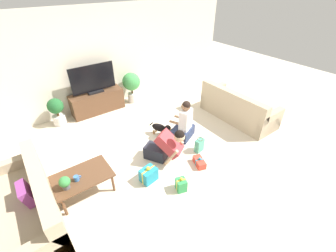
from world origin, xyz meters
TOP-DOWN VIEW (x-y plane):
  - ground_plane at (0.00, 0.00)m, footprint 16.00×16.00m
  - wall_back at (0.00, 2.63)m, footprint 8.40×0.06m
  - sofa_left at (-2.43, -0.26)m, footprint 0.83×1.95m
  - sofa_right at (2.43, -0.15)m, footprint 0.83×1.95m
  - coffee_table at (-1.60, -0.22)m, footprint 0.93×0.62m
  - tv_console at (-0.33, 2.34)m, footprint 1.39×0.45m
  - tv at (-0.33, 2.34)m, footprint 1.14×0.20m
  - potted_plant_back_right at (0.71, 2.29)m, footprint 0.50×0.50m
  - potted_plant_back_left at (-1.38, 2.29)m, footprint 0.38×0.38m
  - person_kneeling at (-0.00, -0.38)m, footprint 0.66×0.83m
  - person_sitting at (0.80, 0.03)m, footprint 0.64×0.61m
  - dog at (0.42, 0.39)m, footprint 0.34×0.53m
  - gift_box_a at (-0.23, -1.15)m, footprint 0.21×0.22m
  - gift_box_b at (-0.57, -0.63)m, footprint 0.33×0.27m
  - gift_box_c at (0.46, -0.88)m, footprint 0.26×0.36m
  - gift_bag_a at (0.75, -0.56)m, footprint 0.22×0.15m
  - mug at (-1.69, -0.28)m, footprint 0.12×0.08m
  - tabletop_plant at (-1.87, -0.34)m, footprint 0.17×0.17m

SIDE VIEW (x-z plane):
  - ground_plane at x=0.00m, z-range 0.00..0.00m
  - gift_box_c at x=0.46m, z-range -0.02..0.16m
  - gift_box_a at x=-0.23m, z-range -0.02..0.26m
  - gift_box_b at x=-0.57m, z-range -0.03..0.30m
  - gift_bag_a at x=0.75m, z-range -0.01..0.32m
  - dog at x=0.42m, z-range 0.04..0.36m
  - tv_console at x=-0.33m, z-range 0.00..0.57m
  - sofa_left at x=-2.43m, z-range -0.12..0.70m
  - sofa_right at x=2.43m, z-range -0.12..0.70m
  - person_sitting at x=0.80m, z-range -0.13..0.82m
  - person_kneeling at x=0.00m, z-range -0.04..0.77m
  - coffee_table at x=-1.60m, z-range 0.16..0.57m
  - potted_plant_back_left at x=-1.38m, z-range 0.05..0.75m
  - mug at x=-1.69m, z-range 0.41..0.50m
  - tabletop_plant at x=-1.87m, z-range 0.42..0.64m
  - potted_plant_back_right at x=0.71m, z-range 0.12..1.00m
  - tv at x=-0.33m, z-range 0.53..1.27m
  - wall_back at x=0.00m, z-range 0.00..2.60m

